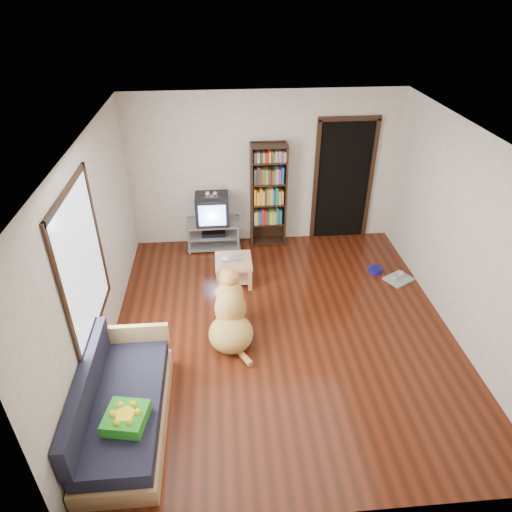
{
  "coord_description": "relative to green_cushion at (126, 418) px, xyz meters",
  "views": [
    {
      "loc": [
        -0.75,
        -4.66,
        4.11
      ],
      "look_at": [
        -0.32,
        0.45,
        0.9
      ],
      "focal_mm": 32.0,
      "sensor_mm": 36.0,
      "label": 1
    }
  ],
  "objects": [
    {
      "name": "tv_stand",
      "position": [
        0.85,
        3.94,
        -0.21
      ],
      "size": [
        0.9,
        0.45,
        0.5
      ],
      "color": "#99999E",
      "rests_on": "ground"
    },
    {
      "name": "wall_back",
      "position": [
        1.75,
        4.19,
        0.82
      ],
      "size": [
        4.5,
        0.0,
        4.5
      ],
      "primitive_type": "plane",
      "rotation": [
        1.57,
        0.0,
        0.0
      ],
      "color": "silver",
      "rests_on": "ground"
    },
    {
      "name": "grey_rag",
      "position": [
        3.73,
        2.69,
        -0.47
      ],
      "size": [
        0.51,
        0.48,
        0.03
      ],
      "primitive_type": "cube",
      "rotation": [
        0.0,
        0.0,
        0.52
      ],
      "color": "#ABABAB",
      "rests_on": "ground"
    },
    {
      "name": "ceiling",
      "position": [
        1.75,
        1.69,
        2.12
      ],
      "size": [
        5.0,
        5.0,
        0.0
      ],
      "primitive_type": "plane",
      "rotation": [
        3.14,
        0.0,
        0.0
      ],
      "color": "white",
      "rests_on": "ground"
    },
    {
      "name": "dog_bowl",
      "position": [
        3.43,
        2.94,
        -0.44
      ],
      "size": [
        0.22,
        0.22,
        0.08
      ],
      "primitive_type": "cylinder",
      "color": "navy",
      "rests_on": "ground"
    },
    {
      "name": "doorway",
      "position": [
        3.1,
        4.17,
        0.64
      ],
      "size": [
        1.03,
        0.05,
        2.19
      ],
      "color": "black",
      "rests_on": "wall_back"
    },
    {
      "name": "green_cushion",
      "position": [
        0.0,
        0.0,
        0.0
      ],
      "size": [
        0.45,
        0.45,
        0.13
      ],
      "primitive_type": "cube",
      "rotation": [
        0.0,
        0.0,
        -0.19
      ],
      "color": "#31981C",
      "rests_on": "sofa"
    },
    {
      "name": "window",
      "position": [
        -0.48,
        1.19,
        1.02
      ],
      "size": [
        0.03,
        1.46,
        1.7
      ],
      "color": "white",
      "rests_on": "wall_left"
    },
    {
      "name": "wall_right",
      "position": [
        4.0,
        1.69,
        0.82
      ],
      "size": [
        0.0,
        5.0,
        5.0
      ],
      "primitive_type": "plane",
      "rotation": [
        1.57,
        0.0,
        -1.57
      ],
      "color": "silver",
      "rests_on": "ground"
    },
    {
      "name": "wall_left",
      "position": [
        -0.5,
        1.69,
        0.82
      ],
      "size": [
        0.0,
        5.0,
        5.0
      ],
      "primitive_type": "plane",
      "rotation": [
        1.57,
        0.0,
        1.57
      ],
      "color": "silver",
      "rests_on": "ground"
    },
    {
      "name": "sofa",
      "position": [
        -0.12,
        0.31,
        -0.22
      ],
      "size": [
        0.8,
        1.8,
        0.8
      ],
      "color": "tan",
      "rests_on": "ground"
    },
    {
      "name": "bookshelf",
      "position": [
        1.8,
        4.04,
        0.52
      ],
      "size": [
        0.6,
        0.3,
        1.8
      ],
      "color": "black",
      "rests_on": "ground"
    },
    {
      "name": "wall_front",
      "position": [
        1.75,
        -0.81,
        0.82
      ],
      "size": [
        4.5,
        0.0,
        4.5
      ],
      "primitive_type": "plane",
      "rotation": [
        -1.57,
        0.0,
        0.0
      ],
      "color": "silver",
      "rests_on": "ground"
    },
    {
      "name": "ground",
      "position": [
        1.75,
        1.69,
        -0.48
      ],
      "size": [
        5.0,
        5.0,
        0.0
      ],
      "primitive_type": "plane",
      "color": "#511C0D",
      "rests_on": "ground"
    },
    {
      "name": "dog",
      "position": [
        1.06,
        1.62,
        -0.15
      ],
      "size": [
        0.59,
        1.12,
        0.92
      ],
      "color": "tan",
      "rests_on": "ground"
    },
    {
      "name": "laptop",
      "position": [
        1.15,
        2.84,
        -0.07
      ],
      "size": [
        0.36,
        0.26,
        0.03
      ],
      "primitive_type": "imported",
      "rotation": [
        0.0,
        0.0,
        0.15
      ],
      "color": "silver",
      "rests_on": "coffee_table"
    },
    {
      "name": "crt_tv",
      "position": [
        0.85,
        3.97,
        0.26
      ],
      "size": [
        0.55,
        0.52,
        0.58
      ],
      "color": "black",
      "rests_on": "tv_stand"
    },
    {
      "name": "coffee_table",
      "position": [
        1.15,
        2.87,
        -0.2
      ],
      "size": [
        0.55,
        0.55,
        0.4
      ],
      "color": "tan",
      "rests_on": "ground"
    }
  ]
}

